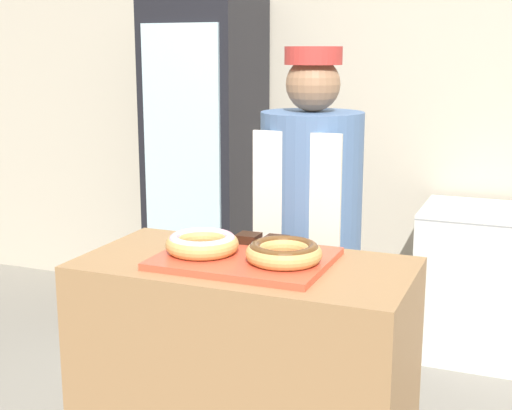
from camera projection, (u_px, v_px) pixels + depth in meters
name	position (u px, v px, depth m)	size (l,w,h in m)	color
wall_back	(382.00, 102.00, 4.29)	(8.00, 0.06, 2.70)	#BCB29E
display_counter	(246.00, 389.00, 2.54)	(1.14, 0.58, 0.94)	#997047
serving_tray	(245.00, 259.00, 2.44)	(0.58, 0.45, 0.02)	#D84C33
donut_light_glaze	(202.00, 243.00, 2.46)	(0.25, 0.25, 0.07)	tan
donut_chocolate_glaze	(284.00, 252.00, 2.35)	(0.25, 0.25, 0.07)	tan
brownie_back_left	(248.00, 238.00, 2.60)	(0.08, 0.08, 0.03)	black
brownie_back_right	(276.00, 241.00, 2.56)	(0.08, 0.08, 0.03)	black
baker_person	(310.00, 243.00, 2.97)	(0.42, 0.42, 1.67)	#4C4C51
beverage_fridge	(206.00, 162.00, 4.38)	(0.58, 0.65, 1.96)	black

